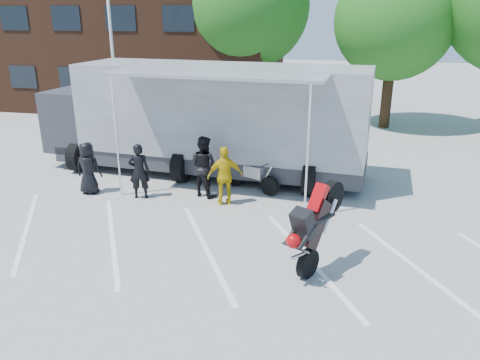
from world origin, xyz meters
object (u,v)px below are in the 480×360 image
at_px(transporter_truck, 209,173).
at_px(spectator_leather_c, 204,166).
at_px(flagpole, 115,18).
at_px(tree_mid, 395,20).
at_px(spectator_leather_a, 88,168).
at_px(spectator_leather_b, 139,171).
at_px(stunt_bike_rider, 324,264).
at_px(spectator_hivis, 225,176).
at_px(tree_left, 248,6).
at_px(parked_motorcycle, 252,190).

distance_m(transporter_truck, spectator_leather_c, 2.32).
relative_size(flagpole, tree_mid, 1.04).
xyz_separation_m(flagpole, transporter_truck, (4.92, -3.65, -5.05)).
xyz_separation_m(spectator_leather_a, spectator_leather_b, (1.67, -0.01, 0.03)).
distance_m(flagpole, stunt_bike_rider, 13.90).
xyz_separation_m(spectator_leather_a, spectator_hivis, (4.26, 0.07, 0.06)).
distance_m(flagpole, spectator_hivis, 9.75).
distance_m(tree_left, parked_motorcycle, 12.57).
bearing_deg(stunt_bike_rider, spectator_leather_a, -172.98).
distance_m(parked_motorcycle, spectator_leather_b, 3.49).
bearing_deg(tree_left, spectator_leather_c, -84.37).
distance_m(tree_mid, spectator_hivis, 12.99).
relative_size(tree_mid, spectator_leather_b, 4.61).
distance_m(flagpole, tree_left, 7.37).
xyz_separation_m(transporter_truck, parked_motorcycle, (1.79, -1.34, 0.00)).
height_order(tree_mid, parked_motorcycle, tree_mid).
distance_m(spectator_leather_a, spectator_leather_b, 1.67).
distance_m(parked_motorcycle, spectator_hivis, 1.61).
relative_size(stunt_bike_rider, spectator_leather_c, 1.16).
distance_m(transporter_truck, spectator_hivis, 3.02).
bearing_deg(tree_left, flagpole, -125.28).
relative_size(spectator_leather_c, spectator_hivis, 1.08).
distance_m(flagpole, tree_mid, 12.31).
relative_size(transporter_truck, spectator_leather_c, 6.25).
xyz_separation_m(tree_mid, stunt_bike_rider, (-2.05, -14.12, -4.94)).
bearing_deg(tree_mid, spectator_hivis, -114.18).
distance_m(parked_motorcycle, spectator_leather_c, 1.76).
height_order(spectator_leather_a, spectator_hivis, spectator_hivis).
xyz_separation_m(stunt_bike_rider, spectator_leather_b, (-5.60, 2.79, 0.83)).
relative_size(parked_motorcycle, stunt_bike_rider, 0.94).
xyz_separation_m(parked_motorcycle, spectator_hivis, (-0.52, -1.26, 0.86)).
xyz_separation_m(transporter_truck, spectator_hivis, (1.27, -2.60, 0.86)).
xyz_separation_m(tree_mid, transporter_truck, (-6.32, -8.65, -4.94)).
distance_m(spectator_leather_a, spectator_leather_c, 3.52).
bearing_deg(spectator_leather_c, spectator_leather_a, 31.94).
height_order(tree_left, tree_mid, tree_left).
bearing_deg(parked_motorcycle, spectator_leather_c, 144.05).
bearing_deg(tree_left, parked_motorcycle, -77.35).
relative_size(tree_mid, spectator_leather_c, 4.16).
bearing_deg(stunt_bike_rider, parked_motorcycle, 149.12).
bearing_deg(spectator_leather_a, stunt_bike_rider, 156.84).
xyz_separation_m(tree_mid, spectator_leather_b, (-7.65, -11.33, -4.11)).
bearing_deg(flagpole, spectator_leather_c, -46.66).
xyz_separation_m(spectator_leather_b, spectator_leather_c, (1.80, 0.61, 0.09)).
bearing_deg(spectator_leather_a, transporter_truck, -140.28).
relative_size(spectator_leather_a, spectator_hivis, 0.93).
bearing_deg(flagpole, spectator_leather_a, -73.01).
distance_m(tree_mid, transporter_truck, 11.80).
xyz_separation_m(transporter_truck, spectator_leather_c, (0.48, -2.07, 0.92)).
distance_m(spectator_leather_b, spectator_hivis, 2.60).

